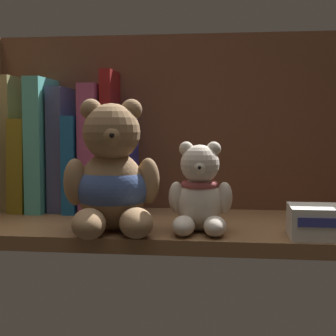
{
  "coord_description": "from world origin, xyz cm",
  "views": [
    {
      "loc": [
        7.6,
        -77.91,
        16.47
      ],
      "look_at": [
        -2.02,
        0.0,
        10.19
      ],
      "focal_mm": 55.82,
      "sensor_mm": 36.0,
      "label": 1
    }
  ],
  "objects_px": {
    "teddy_bear_larger": "(112,180)",
    "small_product_box": "(325,222)",
    "book_5": "(95,148)",
    "book_7": "(127,161)",
    "book_2": "(47,145)",
    "book_3": "(64,149)",
    "book_4": "(79,163)",
    "book_1": "(30,164)",
    "book_0": "(12,143)",
    "book_6": "(111,141)",
    "teddy_bear_smaller": "(200,194)"
  },
  "relations": [
    {
      "from": "book_1",
      "to": "book_3",
      "type": "height_order",
      "value": "book_3"
    },
    {
      "from": "book_0",
      "to": "book_4",
      "type": "bearing_deg",
      "value": 0.0
    },
    {
      "from": "book_3",
      "to": "book_6",
      "type": "relative_size",
      "value": 0.88
    },
    {
      "from": "book_7",
      "to": "small_product_box",
      "type": "relative_size",
      "value": 1.87
    },
    {
      "from": "teddy_bear_smaller",
      "to": "book_4",
      "type": "bearing_deg",
      "value": 142.41
    },
    {
      "from": "book_7",
      "to": "book_1",
      "type": "bearing_deg",
      "value": 180.0
    },
    {
      "from": "book_3",
      "to": "book_5",
      "type": "height_order",
      "value": "book_5"
    },
    {
      "from": "book_1",
      "to": "book_5",
      "type": "height_order",
      "value": "book_5"
    },
    {
      "from": "book_1",
      "to": "small_product_box",
      "type": "distance_m",
      "value": 0.51
    },
    {
      "from": "book_0",
      "to": "teddy_bear_smaller",
      "type": "bearing_deg",
      "value": -26.38
    },
    {
      "from": "book_3",
      "to": "small_product_box",
      "type": "relative_size",
      "value": 2.28
    },
    {
      "from": "book_5",
      "to": "book_7",
      "type": "bearing_deg",
      "value": -0.0
    },
    {
      "from": "book_4",
      "to": "book_7",
      "type": "bearing_deg",
      "value": -0.0
    },
    {
      "from": "book_4",
      "to": "teddy_bear_larger",
      "type": "relative_size",
      "value": 0.89
    },
    {
      "from": "teddy_bear_larger",
      "to": "small_product_box",
      "type": "bearing_deg",
      "value": -1.33
    },
    {
      "from": "book_1",
      "to": "book_2",
      "type": "relative_size",
      "value": 0.7
    },
    {
      "from": "book_0",
      "to": "book_4",
      "type": "distance_m",
      "value": 0.13
    },
    {
      "from": "book_0",
      "to": "book_6",
      "type": "xyz_separation_m",
      "value": [
        0.18,
        0.0,
        0.0
      ]
    },
    {
      "from": "book_1",
      "to": "teddy_bear_larger",
      "type": "bearing_deg",
      "value": -43.78
    },
    {
      "from": "book_2",
      "to": "book_1",
      "type": "bearing_deg",
      "value": 180.0
    },
    {
      "from": "book_1",
      "to": "book_2",
      "type": "height_order",
      "value": "book_2"
    },
    {
      "from": "book_5",
      "to": "teddy_bear_smaller",
      "type": "distance_m",
      "value": 0.26
    },
    {
      "from": "book_6",
      "to": "small_product_box",
      "type": "height_order",
      "value": "book_6"
    },
    {
      "from": "book_0",
      "to": "book_2",
      "type": "distance_m",
      "value": 0.06
    },
    {
      "from": "book_2",
      "to": "small_product_box",
      "type": "xyz_separation_m",
      "value": [
        0.44,
        -0.19,
        -0.09
      ]
    },
    {
      "from": "book_2",
      "to": "book_7",
      "type": "relative_size",
      "value": 1.31
    },
    {
      "from": "book_6",
      "to": "teddy_bear_larger",
      "type": "xyz_separation_m",
      "value": [
        0.04,
        -0.18,
        -0.05
      ]
    },
    {
      "from": "small_product_box",
      "to": "book_1",
      "type": "bearing_deg",
      "value": 158.28
    },
    {
      "from": "book_5",
      "to": "teddy_bear_larger",
      "type": "bearing_deg",
      "value": -68.62
    },
    {
      "from": "small_product_box",
      "to": "book_3",
      "type": "bearing_deg",
      "value": 155.38
    },
    {
      "from": "book_7",
      "to": "book_2",
      "type": "bearing_deg",
      "value": 180.0
    },
    {
      "from": "book_1",
      "to": "book_3",
      "type": "distance_m",
      "value": 0.07
    },
    {
      "from": "book_3",
      "to": "book_7",
      "type": "relative_size",
      "value": 1.22
    },
    {
      "from": "book_3",
      "to": "book_5",
      "type": "relative_size",
      "value": 0.98
    },
    {
      "from": "book_2",
      "to": "teddy_bear_smaller",
      "type": "relative_size",
      "value": 1.82
    },
    {
      "from": "book_0",
      "to": "book_5",
      "type": "relative_size",
      "value": 1.07
    },
    {
      "from": "teddy_bear_smaller",
      "to": "book_5",
      "type": "bearing_deg",
      "value": 138.37
    },
    {
      "from": "book_4",
      "to": "book_6",
      "type": "bearing_deg",
      "value": -0.0
    },
    {
      "from": "small_product_box",
      "to": "teddy_bear_smaller",
      "type": "bearing_deg",
      "value": 173.33
    },
    {
      "from": "book_2",
      "to": "small_product_box",
      "type": "distance_m",
      "value": 0.49
    },
    {
      "from": "book_0",
      "to": "book_7",
      "type": "height_order",
      "value": "book_0"
    },
    {
      "from": "book_7",
      "to": "book_0",
      "type": "bearing_deg",
      "value": 180.0
    },
    {
      "from": "book_4",
      "to": "book_6",
      "type": "xyz_separation_m",
      "value": [
        0.06,
        -0.0,
        0.04
      ]
    },
    {
      "from": "book_0",
      "to": "small_product_box",
      "type": "bearing_deg",
      "value": -20.45
    },
    {
      "from": "book_2",
      "to": "book_4",
      "type": "bearing_deg",
      "value": 0.0
    },
    {
      "from": "book_3",
      "to": "small_product_box",
      "type": "xyz_separation_m",
      "value": [
        0.41,
        -0.19,
        -0.08
      ]
    },
    {
      "from": "book_0",
      "to": "book_3",
      "type": "distance_m",
      "value": 0.09
    },
    {
      "from": "teddy_bear_smaller",
      "to": "small_product_box",
      "type": "xyz_separation_m",
      "value": [
        0.16,
        -0.02,
        -0.03
      ]
    },
    {
      "from": "book_5",
      "to": "book_1",
      "type": "bearing_deg",
      "value": 180.0
    },
    {
      "from": "book_7",
      "to": "teddy_bear_larger",
      "type": "bearing_deg",
      "value": -85.08
    }
  ]
}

